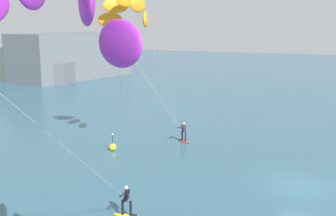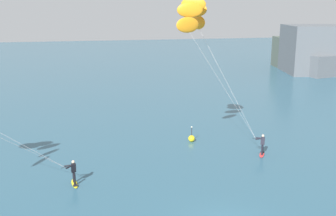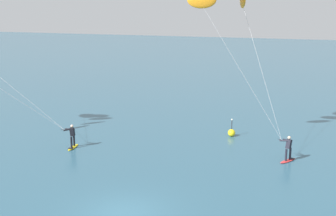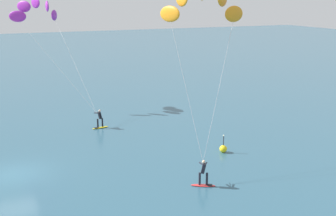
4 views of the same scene
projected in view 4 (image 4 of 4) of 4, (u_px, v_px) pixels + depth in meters
name	position (u px, v px, depth m)	size (l,w,h in m)	color
ground_plane	(15.00, 174.00, 28.31)	(240.00, 240.00, 0.00)	#2D566B
kitesurfer_nearshore	(38.00, 13.00, 43.30)	(11.93, 6.86, 11.24)	yellow
kitesurfer_mid_water	(202.00, 9.00, 29.29)	(7.54, 6.13, 12.08)	red
marker_buoy	(223.00, 149.00, 32.26)	(0.56, 0.56, 1.38)	yellow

